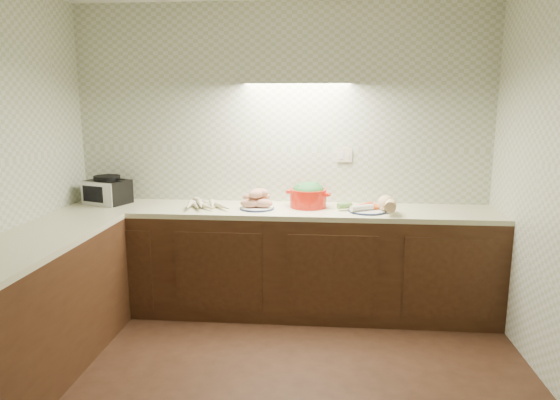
# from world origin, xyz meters

# --- Properties ---
(room) EXTENTS (3.60, 3.60, 2.60)m
(room) POSITION_xyz_m (0.00, 0.00, 1.63)
(room) COLOR black
(room) RESTS_ON ground
(counter) EXTENTS (3.60, 3.60, 0.90)m
(counter) POSITION_xyz_m (-0.68, 0.68, 0.45)
(counter) COLOR black
(counter) RESTS_ON ground
(toaster_oven) EXTENTS (0.41, 0.37, 0.24)m
(toaster_oven) POSITION_xyz_m (-1.50, 1.57, 1.01)
(toaster_oven) COLOR black
(toaster_oven) RESTS_ON counter
(parsnip_pile) EXTENTS (0.35, 0.44, 0.07)m
(parsnip_pile) POSITION_xyz_m (-0.61, 1.48, 0.93)
(parsnip_pile) COLOR beige
(parsnip_pile) RESTS_ON counter
(sweet_potato_plate) EXTENTS (0.28, 0.28, 0.17)m
(sweet_potato_plate) POSITION_xyz_m (-0.17, 1.47, 0.97)
(sweet_potato_plate) COLOR #162247
(sweet_potato_plate) RESTS_ON counter
(onion_bowl) EXTENTS (0.16, 0.16, 0.13)m
(onion_bowl) POSITION_xyz_m (-0.18, 1.62, 0.95)
(onion_bowl) COLOR black
(onion_bowl) RESTS_ON counter
(dutch_oven) EXTENTS (0.39, 0.39, 0.21)m
(dutch_oven) POSITION_xyz_m (0.25, 1.57, 1.00)
(dutch_oven) COLOR red
(dutch_oven) RESTS_ON counter
(veg_plate) EXTENTS (0.50, 0.33, 0.14)m
(veg_plate) POSITION_xyz_m (0.80, 1.42, 0.95)
(veg_plate) COLOR #162247
(veg_plate) RESTS_ON counter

